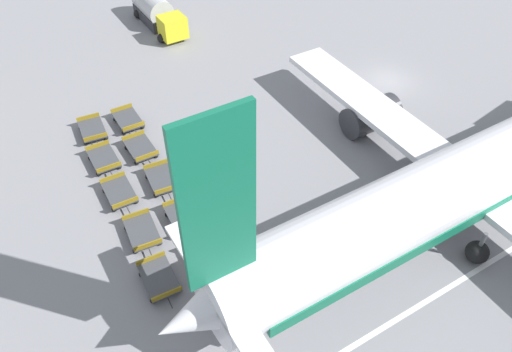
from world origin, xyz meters
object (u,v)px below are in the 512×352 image
at_px(baggage_dolly_row_near_col_a, 92,130).
at_px(baggage_dolly_row_mid_a_col_a, 128,120).
at_px(baggage_dolly_row_mid_a_col_d, 184,217).
at_px(airplane, 488,169).
at_px(baggage_dolly_row_near_col_d, 142,232).
at_px(baggage_dolly_row_near_col_b, 104,159).
at_px(fuel_tanker_primary, 156,12).
at_px(baggage_dolly_row_mid_a_col_e, 207,262).
at_px(baggage_dolly_row_mid_a_col_c, 162,179).
at_px(baggage_dolly_row_near_col_c, 119,193).
at_px(baggage_dolly_row_mid_a_col_b, 141,148).
at_px(baggage_dolly_row_near_col_e, 159,279).

xyz_separation_m(baggage_dolly_row_near_col_a, baggage_dolly_row_mid_a_col_a, (0.42, 2.69, 0.00)).
bearing_deg(baggage_dolly_row_mid_a_col_d, airplane, 59.25).
height_order(airplane, baggage_dolly_row_near_col_d, airplane).
height_order(airplane, baggage_dolly_row_near_col_b, airplane).
xyz_separation_m(baggage_dolly_row_near_col_a, baggage_dolly_row_mid_a_col_d, (11.58, 1.27, 0.00)).
bearing_deg(baggage_dolly_row_mid_a_col_a, baggage_dolly_row_mid_a_col_d, -7.25).
height_order(baggage_dolly_row_near_col_d, baggage_dolly_row_mid_a_col_d, same).
xyz_separation_m(fuel_tanker_primary, baggage_dolly_row_mid_a_col_e, (28.34, -11.37, -0.86)).
bearing_deg(baggage_dolly_row_mid_a_col_c, baggage_dolly_row_near_col_b, -150.45).
xyz_separation_m(baggage_dolly_row_mid_a_col_c, baggage_dolly_row_mid_a_col_e, (7.55, -1.04, 0.00)).
relative_size(baggage_dolly_row_mid_a_col_a, baggage_dolly_row_mid_a_col_e, 0.99).
distance_m(baggage_dolly_row_near_col_c, baggage_dolly_row_mid_a_col_b, 4.48).
bearing_deg(baggage_dolly_row_near_col_a, fuel_tanker_primary, 137.18).
bearing_deg(baggage_dolly_row_mid_a_col_c, baggage_dolly_row_near_col_d, -42.15).
relative_size(airplane, baggage_dolly_row_near_col_a, 12.25).
height_order(airplane, baggage_dolly_row_mid_a_col_b, airplane).
bearing_deg(baggage_dolly_row_mid_a_col_c, baggage_dolly_row_near_col_a, -167.26).
distance_m(fuel_tanker_primary, baggage_dolly_row_near_col_a, 17.80).
height_order(baggage_dolly_row_near_col_a, baggage_dolly_row_mid_a_col_e, same).
distance_m(airplane, baggage_dolly_row_near_col_b, 25.12).
distance_m(airplane, baggage_dolly_row_mid_a_col_b, 23.00).
bearing_deg(baggage_dolly_row_mid_a_col_e, baggage_dolly_row_near_col_b, -173.53).
height_order(baggage_dolly_row_mid_a_col_c, baggage_dolly_row_mid_a_col_e, same).
distance_m(fuel_tanker_primary, baggage_dolly_row_mid_a_col_d, 26.91).
relative_size(airplane, baggage_dolly_row_mid_a_col_a, 12.40).
bearing_deg(baggage_dolly_row_near_col_b, fuel_tanker_primary, 142.63).
relative_size(baggage_dolly_row_mid_a_col_b, baggage_dolly_row_mid_a_col_e, 0.99).
bearing_deg(baggage_dolly_row_near_col_d, baggage_dolly_row_near_col_c, 176.12).
distance_m(baggage_dolly_row_near_col_a, baggage_dolly_row_mid_a_col_c, 7.95).
bearing_deg(baggage_dolly_row_near_col_c, baggage_dolly_row_mid_a_col_d, 28.57).
xyz_separation_m(fuel_tanker_primary, baggage_dolly_row_near_col_c, (20.32, -13.16, -0.86)).
bearing_deg(baggage_dolly_row_near_col_c, baggage_dolly_row_mid_a_col_c, 80.44).
bearing_deg(baggage_dolly_row_near_col_b, baggage_dolly_row_mid_a_col_b, 80.39).
height_order(baggage_dolly_row_near_col_e, baggage_dolly_row_mid_a_col_c, same).
relative_size(airplane, baggage_dolly_row_mid_a_col_c, 12.25).
xyz_separation_m(fuel_tanker_primary, baggage_dolly_row_near_col_b, (16.63, -12.70, -0.86)).
distance_m(baggage_dolly_row_near_col_b, baggage_dolly_row_mid_a_col_c, 4.80).
bearing_deg(baggage_dolly_row_near_col_e, baggage_dolly_row_mid_a_col_d, 133.75).
xyz_separation_m(baggage_dolly_row_near_col_b, baggage_dolly_row_near_col_d, (7.59, -0.73, 0.00)).
distance_m(baggage_dolly_row_mid_a_col_a, baggage_dolly_row_mid_a_col_e, 15.01).
xyz_separation_m(baggage_dolly_row_near_col_b, baggage_dolly_row_mid_a_col_c, (4.17, 2.37, 0.00)).
distance_m(baggage_dolly_row_near_col_c, baggage_dolly_row_mid_a_col_e, 8.22).
height_order(baggage_dolly_row_near_col_b, baggage_dolly_row_near_col_e, same).
distance_m(baggage_dolly_row_near_col_b, baggage_dolly_row_mid_a_col_a, 4.57).
relative_size(baggage_dolly_row_mid_a_col_c, baggage_dolly_row_mid_a_col_e, 1.00).
xyz_separation_m(baggage_dolly_row_near_col_c, baggage_dolly_row_mid_a_col_e, (8.02, 1.79, 0.00)).
height_order(airplane, baggage_dolly_row_mid_a_col_c, airplane).
distance_m(baggage_dolly_row_mid_a_col_a, baggage_dolly_row_mid_a_col_c, 7.39).
bearing_deg(baggage_dolly_row_near_col_d, baggage_dolly_row_near_col_b, 174.50).
height_order(fuel_tanker_primary, baggage_dolly_row_near_col_e, fuel_tanker_primary).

